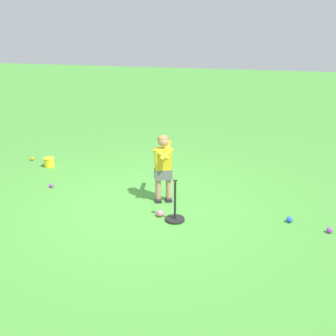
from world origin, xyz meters
The scene contains 9 objects.
ground_plane centered at (0.00, 0.00, 0.00)m, with size 40.00×40.00×0.00m, color #479338.
child_batter centered at (0.27, 0.27, 0.65)m, with size 0.32×0.64×1.08m.
play_ball_near_batter centered at (2.71, -0.17, 0.04)m, with size 0.08×0.08×0.08m, color purple.
play_ball_far_left centered at (-1.75, 0.30, 0.04)m, with size 0.07×0.07×0.07m, color purple.
play_ball_far_right centered at (-2.88, 1.47, 0.04)m, with size 0.08×0.08×0.08m, color orange.
play_ball_midfield centered at (2.19, 0.01, 0.04)m, with size 0.09×0.09×0.09m, color blue.
play_ball_center_lawn centered at (0.36, -0.28, 0.05)m, with size 0.10×0.10×0.10m, color pink.
batting_tee centered at (0.60, -0.34, 0.10)m, with size 0.28×0.28×0.62m.
toy_bucket centered at (-2.33, 1.23, 0.10)m, with size 0.22×0.22×0.19m.
Camera 1 is at (1.74, -5.20, 2.65)m, focal length 41.55 mm.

